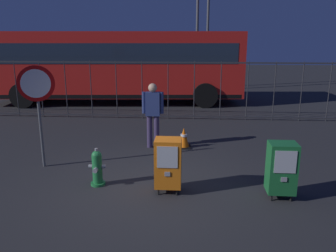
# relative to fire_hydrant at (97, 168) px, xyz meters

# --- Properties ---
(ground_plane) EXTENTS (60.00, 60.00, 0.00)m
(ground_plane) POSITION_rel_fire_hydrant_xyz_m (0.99, -0.02, -0.35)
(ground_plane) COLOR #262628
(fire_hydrant) EXTENTS (0.33, 0.32, 0.75)m
(fire_hydrant) POSITION_rel_fire_hydrant_xyz_m (0.00, 0.00, 0.00)
(fire_hydrant) COLOR #1E7238
(fire_hydrant) RESTS_ON ground_plane
(newspaper_box_primary) EXTENTS (0.48, 0.42, 1.02)m
(newspaper_box_primary) POSITION_rel_fire_hydrant_xyz_m (1.38, -0.21, 0.22)
(newspaper_box_primary) COLOR black
(newspaper_box_primary) RESTS_ON ground_plane
(newspaper_box_secondary) EXTENTS (0.48, 0.42, 1.02)m
(newspaper_box_secondary) POSITION_rel_fire_hydrant_xyz_m (3.39, -0.31, 0.22)
(newspaper_box_secondary) COLOR black
(newspaper_box_secondary) RESTS_ON ground_plane
(stop_sign) EXTENTS (0.71, 0.31, 2.23)m
(stop_sign) POSITION_rel_fire_hydrant_xyz_m (-1.45, 0.87, 1.25)
(stop_sign) COLOR #4C4F54
(stop_sign) RESTS_ON ground_plane
(pedestrian) EXTENTS (0.55, 0.22, 1.67)m
(pedestrian) POSITION_rel_fire_hydrant_xyz_m (0.82, 2.40, 0.60)
(pedestrian) COLOR #382D51
(pedestrian) RESTS_ON ground_plane
(traffic_cone) EXTENTS (0.36, 0.36, 0.53)m
(traffic_cone) POSITION_rel_fire_hydrant_xyz_m (1.61, 2.45, -0.09)
(traffic_cone) COLOR black
(traffic_cone) RESTS_ON ground_plane
(fence_barrier) EXTENTS (18.03, 0.04, 2.00)m
(fence_barrier) POSITION_rel_fire_hydrant_xyz_m (0.99, 5.64, 0.67)
(fence_barrier) COLOR #2D2D33
(fence_barrier) RESTS_ON ground_plane
(bus_near) EXTENTS (10.65, 3.38, 3.00)m
(bus_near) POSITION_rel_fire_hydrant_xyz_m (-1.40, 8.64, 1.36)
(bus_near) COLOR red
(bus_near) RESTS_ON ground_plane
(street_light_near_left) EXTENTS (0.32, 0.32, 7.99)m
(street_light_near_left) POSITION_rel_fire_hydrant_xyz_m (2.63, 13.35, 4.22)
(street_light_near_left) COLOR #4C4F54
(street_light_near_left) RESTS_ON ground_plane
(street_light_near_right) EXTENTS (0.32, 0.32, 6.70)m
(street_light_near_right) POSITION_rel_fire_hydrant_xyz_m (2.04, 12.09, 3.55)
(street_light_near_right) COLOR #4C4F54
(street_light_near_right) RESTS_ON ground_plane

